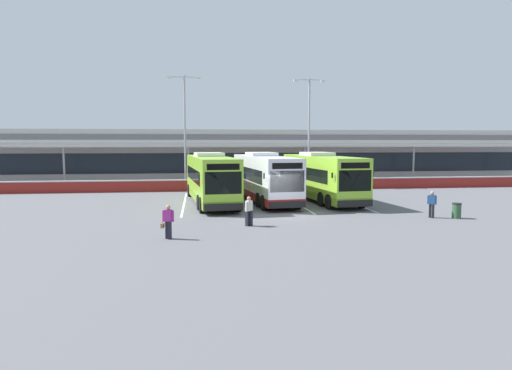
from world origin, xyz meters
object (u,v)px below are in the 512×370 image
Objects in this scene: coach_bus_centre at (321,178)px; litter_bin at (457,211)px; pedestrian_child at (432,203)px; lamp_post_west at (185,125)px; lamp_post_centre at (309,125)px; pedestrian_with_handbag at (168,221)px; coach_bus_left_centre at (264,178)px; pedestrian_in_dark_coat at (249,210)px; coach_bus_leftmost at (211,179)px.

coach_bus_centre reaches higher than litter_bin.
pedestrian_child is 24.99m from lamp_post_west.
lamp_post_centre is 11.83× the size of litter_bin.
litter_bin is (16.59, -19.47, -5.82)m from lamp_post_west.
coach_bus_centre is 17.01m from pedestrian_with_handbag.
coach_bus_left_centre is 7.62× the size of pedestrian_with_handbag.
litter_bin is (10.29, -9.40, -1.32)m from coach_bus_left_centre.
lamp_post_west is at bearing 128.57° from pedestrian_child.
pedestrian_in_dark_coat is 1.00× the size of pedestrian_child.
litter_bin is (5.78, -9.31, -1.32)m from coach_bus_centre.
pedestrian_with_handbag is 27.16m from lamp_post_centre.
lamp_post_centre is at bearing 46.91° from coach_bus_leftmost.
pedestrian_in_dark_coat reaches higher than litter_bin.
coach_bus_centre is 1.12× the size of lamp_post_west.
lamp_post_west is at bearing 100.94° from pedestrian_in_dark_coat.
pedestrian_with_handbag is 23.70m from lamp_post_west.
pedestrian_with_handbag and pedestrian_in_dark_coat have the same top height.
coach_bus_leftmost is at bearing -176.47° from coach_bus_centre.
coach_bus_leftmost is at bearing 147.36° from pedestrian_child.
coach_bus_left_centre is (4.16, 0.63, 0.00)m from coach_bus_leftmost.
pedestrian_in_dark_coat is (4.17, 2.77, 0.02)m from pedestrian_with_handbag.
lamp_post_centre reaches higher than coach_bus_left_centre.
lamp_post_west is at bearing 130.42° from litter_bin.
pedestrian_with_handbag is 1.74× the size of litter_bin.
pedestrian_in_dark_coat is at bearing -124.22° from coach_bus_centre.
pedestrian_child is at bearing 163.75° from litter_bin.
litter_bin is at bearing 3.71° from pedestrian_in_dark_coat.
pedestrian_in_dark_coat is 21.37m from lamp_post_west.
pedestrian_child is at bearing -51.43° from lamp_post_west.
coach_bus_left_centre is 10.54m from pedestrian_in_dark_coat.
lamp_post_west is at bearing 122.03° from coach_bus_left_centre.
coach_bus_leftmost is 8.69m from coach_bus_centre.
coach_bus_leftmost reaches higher than pedestrian_in_dark_coat.
pedestrian_with_handbag is at bearing -118.50° from lamp_post_centre.
pedestrian_child is (8.91, -9.00, -0.91)m from coach_bus_left_centre.
coach_bus_leftmost reaches higher than pedestrian_child.
litter_bin is at bearing -58.18° from coach_bus_centre.
lamp_post_west reaches higher than coach_bus_centre.
pedestrian_child is at bearing 14.48° from pedestrian_with_handbag.
lamp_post_west is 26.23m from litter_bin.
coach_bus_leftmost is 7.62× the size of pedestrian_child.
coach_bus_leftmost is 1.12× the size of lamp_post_centre.
pedestrian_with_handbag is (-11.06, -12.90, -0.93)m from coach_bus_centre.
coach_bus_left_centre is at bearing 63.26° from pedestrian_with_handbag.
coach_bus_leftmost is at bearing 79.08° from pedestrian_with_handbag.
coach_bus_centre is 9.97m from pedestrian_child.
coach_bus_centre is at bearing -98.88° from lamp_post_centre.
coach_bus_leftmost is 11.81m from lamp_post_west.
pedestrian_with_handbag is (-6.55, -12.99, -0.93)m from coach_bus_left_centre.
coach_bus_leftmost is 15.55m from pedestrian_child.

